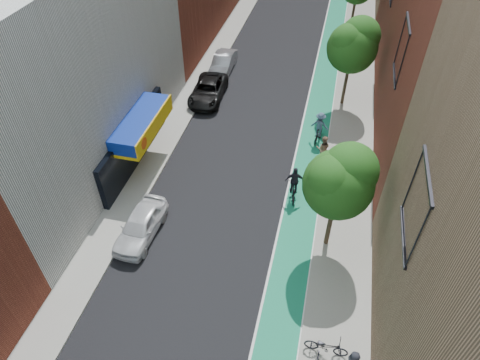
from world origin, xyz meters
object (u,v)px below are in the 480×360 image
Objects in this scene: parked_car_white at (141,225)px; parked_car_black at (208,90)px; cyclist_lane_mid at (294,187)px; cyclist_lane_far at (319,129)px; cyclist_lane_near at (322,152)px; parked_car_silver at (223,63)px.

parked_car_black is at bearing 94.08° from parked_car_white.
cyclist_lane_mid is 6.01m from cyclist_lane_far.
cyclist_lane_far reaches higher than parked_car_white.
cyclist_lane_far is (8.45, 10.71, 0.23)m from parked_car_white.
cyclist_lane_far is at bearing -23.84° from parked_car_black.
cyclist_lane_near is at bearing -35.34° from parked_car_black.
cyclist_lane_far is (0.87, 5.94, 0.11)m from cyclist_lane_mid.
parked_car_white is at bearing -91.17° from parked_car_black.
parked_car_white is 1.94× the size of cyclist_lane_mid.
cyclist_lane_near is 3.66m from cyclist_lane_mid.
parked_car_silver is at bearing -49.03° from cyclist_lane_near.
cyclist_lane_far is (8.86, -3.40, 0.24)m from parked_car_black.
cyclist_lane_mid is at bearing 34.56° from parked_car_white.
parked_car_black is 2.32× the size of cyclist_lane_mid.
cyclist_lane_far reaches higher than parked_car_silver.
parked_car_silver is at bearing 87.15° from parked_car_black.
parked_car_silver is 2.07× the size of cyclist_lane_near.
cyclist_lane_mid is at bearing 93.35° from cyclist_lane_far.
parked_car_white is 1.97× the size of cyclist_lane_far.
cyclist_lane_far is at bearing -106.21° from cyclist_lane_mid.
parked_car_black is (-0.42, 14.11, -0.02)m from parked_car_white.
parked_car_white is 12.08m from cyclist_lane_near.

